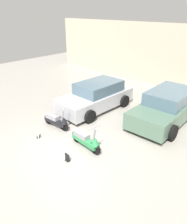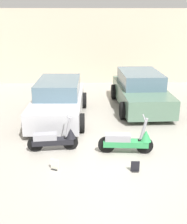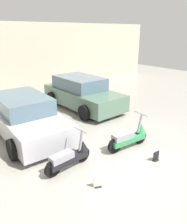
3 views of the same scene
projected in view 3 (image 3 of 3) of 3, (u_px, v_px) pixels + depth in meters
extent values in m
plane|color=#9E998E|center=(128.00, 159.00, 5.89)|extent=(28.00, 28.00, 0.00)
cube|color=beige|center=(13.00, 59.00, 11.40)|extent=(19.60, 0.12, 3.70)
cylinder|color=black|center=(83.00, 154.00, 5.70)|extent=(0.42, 0.11, 0.42)
cylinder|color=black|center=(53.00, 169.00, 5.10)|extent=(0.42, 0.11, 0.42)
cube|color=black|center=(68.00, 159.00, 5.38)|extent=(1.11, 0.35, 0.15)
cube|color=gray|center=(62.00, 157.00, 5.20)|extent=(0.63, 0.30, 0.16)
cylinder|color=gray|center=(81.00, 141.00, 5.52)|extent=(0.20, 0.09, 0.59)
cylinder|color=gray|center=(81.00, 130.00, 5.42)|extent=(0.07, 0.48, 0.03)
cone|color=black|center=(83.00, 145.00, 5.62)|extent=(0.30, 0.30, 0.27)
cylinder|color=black|center=(140.00, 137.00, 6.62)|extent=(0.45, 0.11, 0.45)
cylinder|color=black|center=(115.00, 146.00, 6.10)|extent=(0.45, 0.11, 0.45)
cube|color=#2D8C4C|center=(128.00, 139.00, 6.34)|extent=(1.18, 0.36, 0.16)
cube|color=gray|center=(123.00, 136.00, 6.17)|extent=(0.67, 0.31, 0.17)
cylinder|color=gray|center=(140.00, 124.00, 6.43)|extent=(0.21, 0.09, 0.63)
cylinder|color=gray|center=(141.00, 114.00, 6.32)|extent=(0.07, 0.52, 0.03)
cone|color=#2D8C4C|center=(141.00, 128.00, 6.53)|extent=(0.32, 0.32, 0.29)
cube|color=#B7B7BC|center=(26.00, 121.00, 7.07)|extent=(1.71, 3.89, 0.64)
cube|color=slate|center=(22.00, 103.00, 7.05)|extent=(1.47, 2.19, 0.50)
cylinder|color=black|center=(67.00, 133.00, 6.70)|extent=(0.22, 0.59, 0.59)
cylinder|color=black|center=(13.00, 149.00, 5.77)|extent=(0.22, 0.59, 0.59)
cylinder|color=black|center=(37.00, 111.00, 8.50)|extent=(0.22, 0.59, 0.59)
cube|color=#51705B|center=(83.00, 97.00, 9.67)|extent=(1.79, 4.04, 0.67)
cube|color=slate|center=(79.00, 83.00, 9.63)|extent=(1.53, 2.28, 0.52)
cylinder|color=black|center=(116.00, 104.00, 9.36)|extent=(0.23, 0.61, 0.61)
cylinder|color=black|center=(85.00, 113.00, 8.32)|extent=(0.23, 0.61, 0.61)
cylinder|color=black|center=(82.00, 92.00, 11.14)|extent=(0.23, 0.61, 0.61)
cylinder|color=black|center=(52.00, 98.00, 10.11)|extent=(0.23, 0.61, 0.61)
cube|color=black|center=(98.00, 186.00, 4.83)|extent=(0.19, 0.17, 0.01)
cube|color=silver|center=(98.00, 182.00, 4.79)|extent=(0.20, 0.11, 0.26)
cube|color=black|center=(156.00, 160.00, 5.81)|extent=(0.17, 0.13, 0.01)
cube|color=black|center=(156.00, 156.00, 5.77)|extent=(0.20, 0.04, 0.26)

